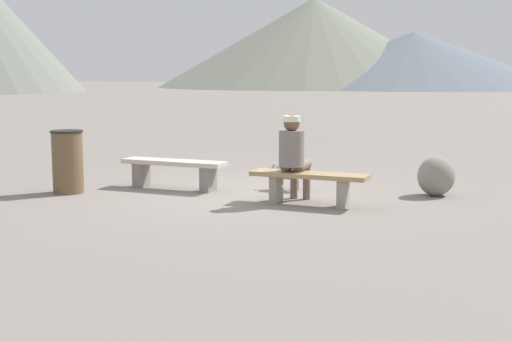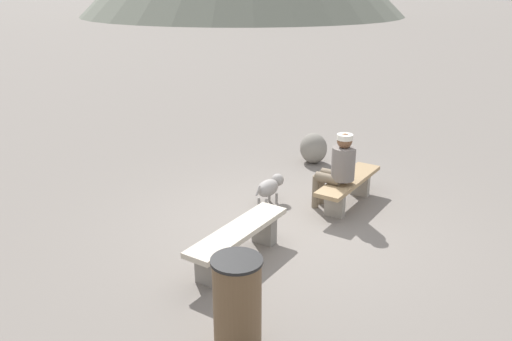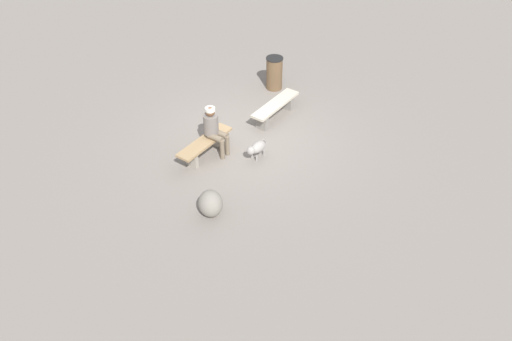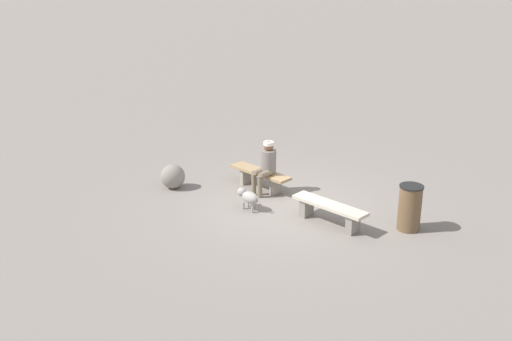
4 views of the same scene
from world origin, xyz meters
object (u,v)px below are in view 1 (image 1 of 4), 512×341
bench_left (174,169)px  boulder (436,176)px  trash_bin (68,162)px  seated_person (293,151)px  bench_right (309,181)px  dog (291,171)px

bench_left → boulder: (3.77, 1.47, -0.03)m
trash_bin → boulder: (4.97, 2.56, -0.19)m
bench_left → seated_person: bearing=-9.5°
bench_right → seated_person: bearing=163.9°
dog → seated_person: bearing=-65.8°
bench_left → dog: bench_left is taller
dog → bench_right: bearing=-55.8°
bench_left → seated_person: 2.20m
trash_bin → boulder: trash_bin is taller
bench_right → seated_person: (-0.27, 0.04, 0.40)m
dog → boulder: 2.21m
seated_person → trash_bin: bearing=-170.8°
dog → trash_bin: size_ratio=0.73×
seated_person → dog: bearing=111.3°
boulder → trash_bin: bearing=-152.7°
trash_bin → bench_right: bearing=14.9°
seated_person → dog: (-0.51, 0.92, -0.44)m
bench_right → boulder: size_ratio=2.86×
bench_left → trash_bin: size_ratio=1.83×
bench_left → bench_right: bearing=-10.3°
boulder → seated_person: bearing=-136.0°
bench_left → bench_right: 2.43m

